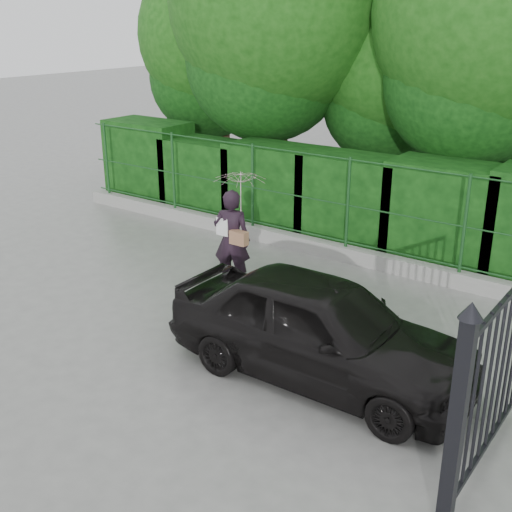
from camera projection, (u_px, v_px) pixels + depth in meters
The scene contains 8 objects.
ground at pixel (178, 341), 9.68m from camera, with size 80.00×80.00×0.00m, color gray.
kerb at pixel (328, 249), 13.03m from camera, with size 14.00×0.25×0.30m, color #9E9E99.
fence at pixel (340, 201), 12.53m from camera, with size 14.13×0.06×1.80m.
hedge at pixel (355, 200), 13.47m from camera, with size 14.20×1.20×2.10m.
trees at pixel (463, 15), 13.27m from camera, with size 17.10×6.15×8.08m.
gate at pixel (474, 396), 6.18m from camera, with size 0.22×2.33×2.36m.
woman at pixel (236, 215), 11.09m from camera, with size 0.99×0.92×2.15m.
car at pixel (320, 328), 8.51m from camera, with size 1.71×4.25×1.45m, color black.
Camera 1 is at (6.02, -6.25, 4.63)m, focal length 45.00 mm.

